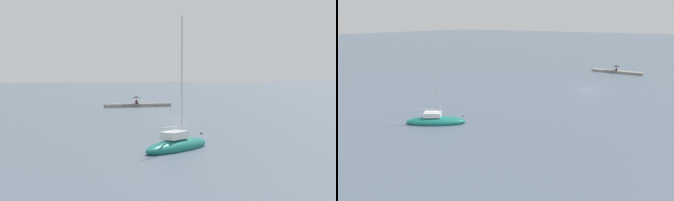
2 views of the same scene
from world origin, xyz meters
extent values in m
plane|color=slate|center=(0.00, 0.00, 0.00)|extent=(500.00, 500.00, 0.00)
cube|color=gray|center=(-4.33, -20.78, 0.28)|extent=(2.84, 1.76, 0.57)
cube|color=gray|center=(-1.44, -20.78, 0.28)|extent=(2.84, 1.76, 0.57)
cube|color=slate|center=(1.44, -20.78, 0.28)|extent=(2.84, 1.76, 0.57)
cube|color=gray|center=(4.33, -20.78, 0.28)|extent=(2.84, 1.76, 0.57)
cube|color=#1E2333|center=(0.20, -20.50, 0.65)|extent=(0.42, 0.47, 0.16)
cube|color=maroon|center=(0.24, -20.78, 0.83)|extent=(0.43, 0.28, 0.52)
sphere|color=tan|center=(0.24, -20.78, 1.19)|extent=(0.22, 0.22, 0.22)
cylinder|color=black|center=(0.24, -20.70, 1.09)|extent=(0.02, 0.02, 1.05)
cone|color=black|center=(0.24, -20.70, 1.69)|extent=(1.42, 1.42, 0.25)
sphere|color=black|center=(0.24, -20.70, 1.85)|extent=(0.05, 0.05, 0.05)
ellipsoid|color=#197266|center=(10.56, 27.80, 0.26)|extent=(7.12, 5.76, 1.24)
cube|color=white|center=(10.86, 28.00, 1.16)|extent=(2.36, 2.16, 0.57)
cylinder|color=silver|center=(10.09, 27.48, 5.50)|extent=(0.12, 0.12, 9.26)
cylinder|color=silver|center=(11.13, 28.19, 1.80)|extent=(2.14, 1.50, 0.09)
sphere|color=black|center=(7.82, 25.93, 0.93)|extent=(0.16, 0.16, 0.16)
camera|label=1|loc=(23.78, 63.83, 5.79)|focal=54.79mm
camera|label=2|loc=(-14.80, 51.23, 12.26)|focal=30.94mm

